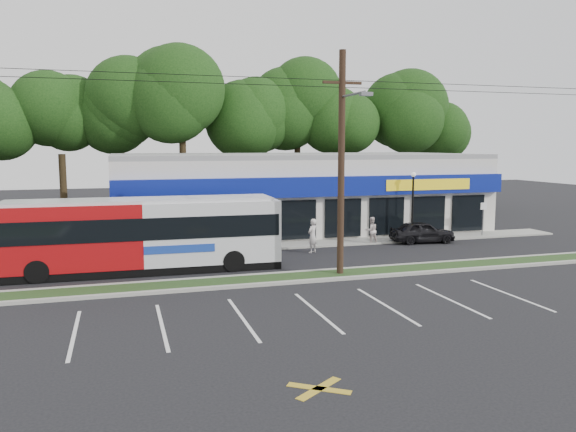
# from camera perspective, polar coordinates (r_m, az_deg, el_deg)

# --- Properties ---
(ground) EXTENTS (120.00, 120.00, 0.00)m
(ground) POSITION_cam_1_polar(r_m,az_deg,el_deg) (23.89, -0.52, -7.07)
(ground) COLOR black
(ground) RESTS_ON ground
(grass_strip) EXTENTS (40.00, 1.60, 0.12)m
(grass_strip) POSITION_cam_1_polar(r_m,az_deg,el_deg) (24.81, -1.17, -6.39)
(grass_strip) COLOR #203415
(grass_strip) RESTS_ON ground
(curb_south) EXTENTS (40.00, 0.25, 0.14)m
(curb_south) POSITION_cam_1_polar(r_m,az_deg,el_deg) (24.01, -0.62, -6.82)
(curb_south) COLOR #9E9E93
(curb_south) RESTS_ON ground
(curb_north) EXTENTS (40.00, 0.25, 0.14)m
(curb_north) POSITION_cam_1_polar(r_m,az_deg,el_deg) (25.60, -1.69, -5.94)
(curb_north) COLOR #9E9E93
(curb_north) RESTS_ON ground
(sidewalk) EXTENTS (32.00, 2.20, 0.10)m
(sidewalk) POSITION_cam_1_polar(r_m,az_deg,el_deg) (33.78, 3.35, -2.78)
(sidewalk) COLOR #9E9E93
(sidewalk) RESTS_ON ground
(strip_mall) EXTENTS (25.00, 12.55, 5.30)m
(strip_mall) POSITION_cam_1_polar(r_m,az_deg,el_deg) (40.11, 0.65, 2.55)
(strip_mall) COLOR beige
(strip_mall) RESTS_ON ground
(utility_pole) EXTENTS (50.00, 2.77, 10.00)m
(utility_pole) POSITION_cam_1_polar(r_m,az_deg,el_deg) (24.96, 5.15, 6.08)
(utility_pole) COLOR black
(utility_pole) RESTS_ON ground
(lamp_post) EXTENTS (0.30, 0.30, 4.25)m
(lamp_post) POSITION_cam_1_polar(r_m,az_deg,el_deg) (35.76, 12.57, 1.85)
(lamp_post) COLOR black
(lamp_post) RESTS_ON ground
(sign_post) EXTENTS (0.45, 0.10, 2.23)m
(sign_post) POSITION_cam_1_polar(r_m,az_deg,el_deg) (38.38, 19.21, 0.30)
(sign_post) COLOR #59595E
(sign_post) RESTS_ON ground
(tree_line) EXTENTS (46.76, 6.76, 11.83)m
(tree_line) POSITION_cam_1_polar(r_m,az_deg,el_deg) (49.42, -4.59, 10.09)
(tree_line) COLOR black
(tree_line) RESTS_ON ground
(metrobus) EXTENTS (12.83, 2.99, 3.43)m
(metrobus) POSITION_cam_1_polar(r_m,az_deg,el_deg) (27.05, -14.53, -1.69)
(metrobus) COLOR #A10C0F
(metrobus) RESTS_ON ground
(car_dark) EXTENTS (4.04, 1.96, 1.33)m
(car_dark) POSITION_cam_1_polar(r_m,az_deg,el_deg) (35.08, 13.48, -1.58)
(car_dark) COLOR black
(car_dark) RESTS_ON ground
(car_silver) EXTENTS (4.10, 1.76, 1.31)m
(car_silver) POSITION_cam_1_polar(r_m,az_deg,el_deg) (28.27, -21.65, -3.98)
(car_silver) COLOR #9EA1A6
(car_silver) RESTS_ON ground
(pedestrian_a) EXTENTS (0.82, 0.78, 1.89)m
(pedestrian_a) POSITION_cam_1_polar(r_m,az_deg,el_deg) (30.91, 2.50, -2.02)
(pedestrian_a) COLOR beige
(pedestrian_a) RESTS_ON ground
(pedestrian_b) EXTENTS (0.82, 0.65, 1.64)m
(pedestrian_b) POSITION_cam_1_polar(r_m,az_deg,el_deg) (33.95, 8.46, -1.47)
(pedestrian_b) COLOR beige
(pedestrian_b) RESTS_ON ground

